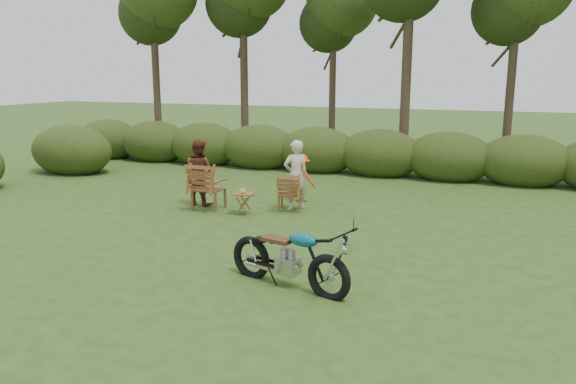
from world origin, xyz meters
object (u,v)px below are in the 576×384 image
(adult_a, at_px, (296,209))
(adult_b, at_px, (200,204))
(lawn_chair_right, at_px, (291,210))
(child, at_px, (301,201))
(cup, at_px, (242,191))
(side_table, at_px, (243,204))
(motorcycle, at_px, (288,286))
(lawn_chair_left, at_px, (209,209))

(adult_a, relative_size, adult_b, 1.03)
(lawn_chair_right, bearing_deg, adult_b, -4.82)
(adult_b, height_order, child, adult_b)
(cup, bearing_deg, lawn_chair_right, 42.85)
(lawn_chair_right, bearing_deg, side_table, 30.14)
(motorcycle, bearing_deg, side_table, 140.16)
(cup, bearing_deg, lawn_chair_left, 167.66)
(motorcycle, height_order, lawn_chair_left, motorcycle)
(lawn_chair_left, xyz_separation_m, child, (1.71, 1.47, 0.00))
(lawn_chair_left, relative_size, child, 0.94)
(cup, bearing_deg, adult_b, 159.58)
(lawn_chair_left, relative_size, adult_b, 0.70)
(lawn_chair_right, xyz_separation_m, side_table, (-0.83, -0.74, 0.24))
(cup, relative_size, adult_a, 0.08)
(adult_a, bearing_deg, child, -123.31)
(motorcycle, bearing_deg, adult_a, 124.98)
(lawn_chair_right, xyz_separation_m, adult_b, (-2.19, -0.26, 0.00))
(child, bearing_deg, lawn_chair_right, 106.72)
(child, bearing_deg, adult_a, 113.18)
(motorcycle, xyz_separation_m, lawn_chair_right, (-1.60, 4.31, 0.00))
(adult_a, relative_size, child, 1.40)
(cup, distance_m, adult_a, 1.36)
(lawn_chair_left, relative_size, cup, 8.04)
(lawn_chair_left, bearing_deg, motorcycle, 130.80)
(side_table, xyz_separation_m, cup, (-0.00, -0.03, 0.29))
(motorcycle, distance_m, lawn_chair_right, 4.60)
(adult_a, bearing_deg, lawn_chair_right, 1.46)
(side_table, xyz_separation_m, child, (0.75, 1.65, -0.24))
(adult_a, bearing_deg, adult_b, -35.45)
(child, bearing_deg, lawn_chair_left, 53.05)
(motorcycle, xyz_separation_m, adult_a, (-1.51, 4.40, 0.00))
(cup, relative_size, adult_b, 0.09)
(adult_a, bearing_deg, motorcycle, 64.75)
(lawn_chair_right, relative_size, cup, 6.46)
(lawn_chair_left, distance_m, cup, 1.11)
(lawn_chair_right, distance_m, child, 0.92)
(lawn_chair_left, distance_m, adult_a, 1.98)
(lawn_chair_left, height_order, adult_a, adult_a)
(lawn_chair_left, bearing_deg, adult_a, -162.01)
(adult_b, bearing_deg, motorcycle, 142.42)
(motorcycle, height_order, cup, cup)
(adult_b, distance_m, child, 2.42)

